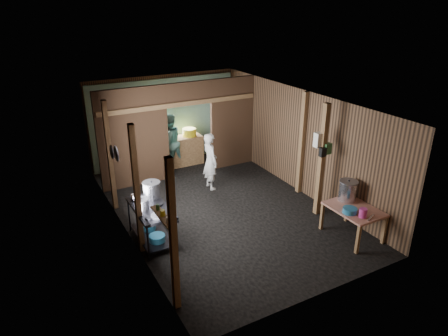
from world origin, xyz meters
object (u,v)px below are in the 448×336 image
gas_range (152,224)px  stock_pot (348,191)px  prep_table (352,222)px  pink_bucket (363,213)px  stove_pot_large (152,190)px  yellow_tub (189,132)px  cook (210,161)px

gas_range → stock_pot: size_ratio=2.92×
prep_table → pink_bucket: bearing=-110.4°
stove_pot_large → yellow_tub: bearing=54.4°
stove_pot_large → yellow_tub: (2.27, 3.17, 0.01)m
prep_table → pink_bucket: (-0.13, -0.34, 0.42)m
stock_pot → yellow_tub: stock_pot is taller
stock_pot → yellow_tub: size_ratio=1.14×
pink_bucket → prep_table: bearing=69.6°
cook → pink_bucket: bearing=-159.5°
gas_range → prep_table: bearing=-26.0°
prep_table → yellow_tub: bearing=103.4°
cook → gas_range: bearing=128.2°
gas_range → yellow_tub: size_ratio=3.34×
gas_range → cook: bearing=37.7°
gas_range → cook: (2.18, 1.69, 0.35)m
yellow_tub → cook: 1.89m
gas_range → stock_pot: (3.84, -1.46, 0.47)m
gas_range → prep_table: gas_range is taller
gas_range → pink_bucket: bearing=-30.9°
stove_pot_large → cook: (2.01, 1.31, -0.21)m
gas_range → stove_pot_large: bearing=65.9°
stock_pot → pink_bucket: bearing=-110.1°
gas_range → pink_bucket: size_ratio=7.42×
prep_table → pink_bucket: size_ratio=6.13×
gas_range → prep_table: (3.71, -1.81, -0.07)m
prep_table → stove_pot_large: 4.21m
stove_pot_large → prep_table: bearing=-31.7°
prep_table → stock_pot: 0.65m
stove_pot_large → pink_bucket: stove_pot_large is taller
yellow_tub → cook: cook is taller
stove_pot_large → stock_pot: (3.67, -1.84, -0.09)m
prep_table → yellow_tub: yellow_tub is taller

